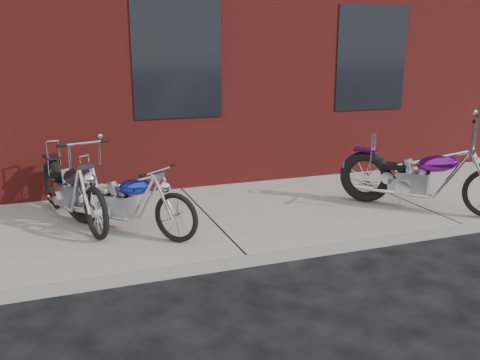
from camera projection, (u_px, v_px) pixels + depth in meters
name	position (u px, v px, depth m)	size (l,w,h in m)	color
ground	(246.00, 268.00, 5.60)	(120.00, 120.00, 0.00)	black
sidewalk	(207.00, 220.00, 6.95)	(22.00, 3.00, 0.15)	gray
chopper_purple	(420.00, 179.00, 7.11)	(1.67, 1.85, 1.34)	black
chopper_blue	(123.00, 202.00, 6.21)	(1.46, 1.61, 0.90)	black
chopper_third	(72.00, 191.00, 6.60)	(0.81, 2.18, 1.14)	black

